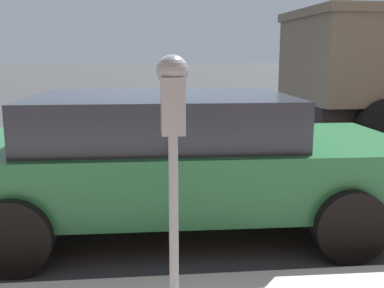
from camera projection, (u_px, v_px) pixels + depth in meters
ground_plane at (187, 199)px, 5.57m from camera, size 220.00×220.00×0.00m
parking_meter at (173, 119)px, 2.68m from camera, size 0.21×0.19×1.62m
car_green at (175, 157)px, 4.55m from camera, size 2.17×4.51×1.36m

